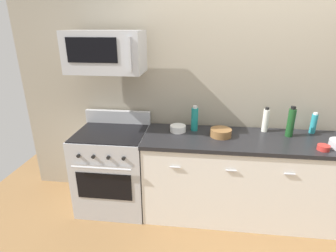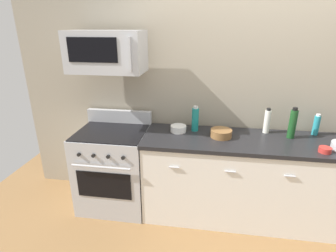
{
  "view_description": "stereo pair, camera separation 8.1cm",
  "coord_description": "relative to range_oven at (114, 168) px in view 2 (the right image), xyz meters",
  "views": [
    {
      "loc": [
        -0.59,
        -2.54,
        2.0
      ],
      "look_at": [
        -0.89,
        -0.05,
        1.04
      ],
      "focal_mm": 28.37,
      "sensor_mm": 36.0,
      "label": 1
    },
    {
      "loc": [
        -0.51,
        -2.53,
        2.0
      ],
      "look_at": [
        -0.89,
        -0.05,
        1.04
      ],
      "focal_mm": 28.37,
      "sensor_mm": 36.0,
      "label": 2
    }
  ],
  "objects": [
    {
      "name": "bottle_dish_soap",
      "position": [
        2.14,
        0.23,
        0.56
      ],
      "size": [
        0.06,
        0.06,
        0.23
      ],
      "color": "teal",
      "rests_on": "countertop_slab"
    },
    {
      "name": "bowl_red_small",
      "position": [
        2.08,
        -0.2,
        0.48
      ],
      "size": [
        0.11,
        0.11,
        0.05
      ],
      "color": "#B72D28",
      "rests_on": "countertop_slab"
    },
    {
      "name": "range_oven",
      "position": [
        0.0,
        0.0,
        0.0
      ],
      "size": [
        0.76,
        0.69,
        1.07
      ],
      "color": "#B7BABF",
      "rests_on": "ground_plane"
    },
    {
      "name": "bottle_vinegar_white",
      "position": [
        1.64,
        0.22,
        0.58
      ],
      "size": [
        0.06,
        0.06,
        0.27
      ],
      "color": "silver",
      "rests_on": "countertop_slab"
    },
    {
      "name": "back_wall",
      "position": [
        1.52,
        0.41,
        0.88
      ],
      "size": [
        5.37,
        0.1,
        2.7
      ],
      "primitive_type": "cube",
      "color": "#9E937F",
      "rests_on": "ground_plane"
    },
    {
      "name": "bowl_white_ceramic",
      "position": [
        0.72,
        0.1,
        0.49
      ],
      "size": [
        0.17,
        0.17,
        0.07
      ],
      "color": "white",
      "rests_on": "countertop_slab"
    },
    {
      "name": "ground_plane",
      "position": [
        1.52,
        -0.0,
        -0.47
      ],
      "size": [
        6.45,
        6.45,
        0.0
      ],
      "primitive_type": "plane",
      "color": "olive"
    },
    {
      "name": "bowl_wooden_salad",
      "position": [
        1.17,
        0.02,
        0.49
      ],
      "size": [
        0.22,
        0.22,
        0.08
      ],
      "color": "brown",
      "rests_on": "countertop_slab"
    },
    {
      "name": "bottle_wine_green",
      "position": [
        1.87,
        0.11,
        0.6
      ],
      "size": [
        0.07,
        0.07,
        0.32
      ],
      "color": "#19471E",
      "rests_on": "countertop_slab"
    },
    {
      "name": "microwave",
      "position": [
        0.0,
        0.04,
        1.28
      ],
      "size": [
        0.74,
        0.44,
        0.4
      ],
      "color": "#B7BABF"
    },
    {
      "name": "counter_unit",
      "position": [
        1.52,
        -0.0,
        -0.01
      ],
      "size": [
        2.28,
        0.66,
        0.92
      ],
      "color": "silver",
      "rests_on": "ground_plane"
    },
    {
      "name": "bottle_sparkling_teal",
      "position": [
        0.89,
        0.16,
        0.58
      ],
      "size": [
        0.07,
        0.07,
        0.28
      ],
      "color": "#197F7A",
      "rests_on": "countertop_slab"
    }
  ]
}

